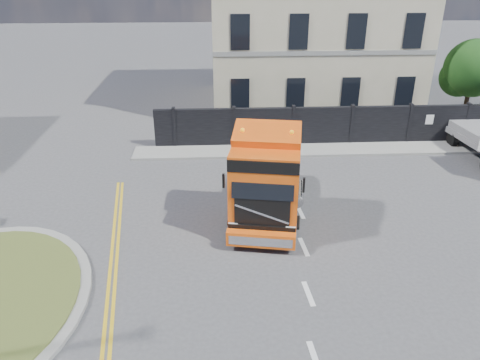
{
  "coord_description": "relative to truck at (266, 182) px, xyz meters",
  "views": [
    {
      "loc": [
        0.12,
        -13.45,
        8.79
      ],
      "look_at": [
        0.89,
        1.16,
        1.8
      ],
      "focal_mm": 35.0,
      "sensor_mm": 36.0,
      "label": 1
    }
  ],
  "objects": [
    {
      "name": "ground",
      "position": [
        -1.83,
        -1.36,
        -1.62
      ],
      "size": [
        120.0,
        120.0,
        0.0
      ],
      "primitive_type": "plane",
      "color": "#424244",
      "rests_on": "ground"
    },
    {
      "name": "hoarding_fence",
      "position": [
        4.72,
        7.64,
        -0.62
      ],
      "size": [
        18.8,
        0.25,
        2.0
      ],
      "color": "black",
      "rests_on": "ground"
    },
    {
      "name": "georgian_building",
      "position": [
        4.17,
        15.14,
        4.16
      ],
      "size": [
        12.3,
        10.3,
        12.8
      ],
      "color": "beige",
      "rests_on": "ground"
    },
    {
      "name": "tree",
      "position": [
        12.55,
        10.74,
        1.43
      ],
      "size": [
        3.2,
        3.2,
        4.8
      ],
      "color": "#382619",
      "rests_on": "ground"
    },
    {
      "name": "pavement_far",
      "position": [
        4.17,
        6.74,
        -1.56
      ],
      "size": [
        20.0,
        1.6,
        0.12
      ],
      "primitive_type": "cube",
      "color": "gray",
      "rests_on": "ground"
    },
    {
      "name": "truck",
      "position": [
        0.0,
        0.0,
        0.0
      ],
      "size": [
        3.27,
        6.32,
        3.61
      ],
      "rotation": [
        0.0,
        0.0,
        -0.18
      ],
      "color": "black",
      "rests_on": "ground"
    }
  ]
}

